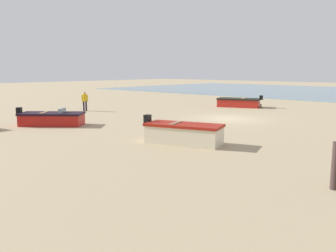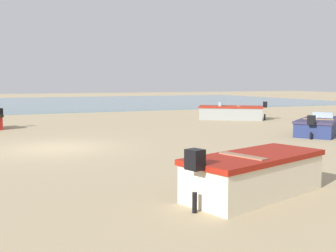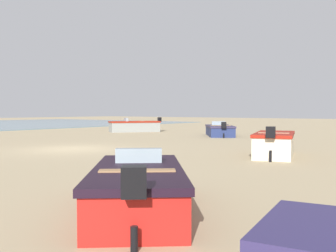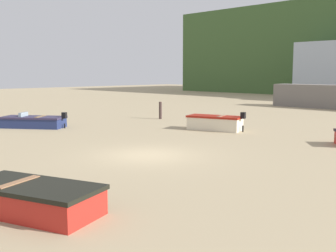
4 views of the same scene
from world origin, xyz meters
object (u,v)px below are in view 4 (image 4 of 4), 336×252
object	(u,v)px
boat_red_3	(32,198)
mooring_post_near_water	(160,110)
boat_navy_0	(34,122)
boat_cream_1	(215,123)

from	to	relation	value
boat_red_3	mooring_post_near_water	distance (m)	22.90
boat_navy_0	mooring_post_near_water	xyz separation A→B (m)	(2.27, 9.85, 0.30)
boat_cream_1	boat_red_3	distance (m)	17.49
boat_navy_0	mooring_post_near_water	world-z (taller)	mooring_post_near_water
mooring_post_near_water	boat_cream_1	bearing A→B (deg)	-15.18
boat_red_3	boat_cream_1	bearing A→B (deg)	-177.63
boat_red_3	boat_navy_0	bearing A→B (deg)	-137.18
boat_navy_0	boat_red_3	world-z (taller)	boat_red_3
mooring_post_near_water	boat_red_3	bearing A→B (deg)	-52.29
boat_navy_0	mooring_post_near_water	size ratio (longest dim) A/B	3.20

